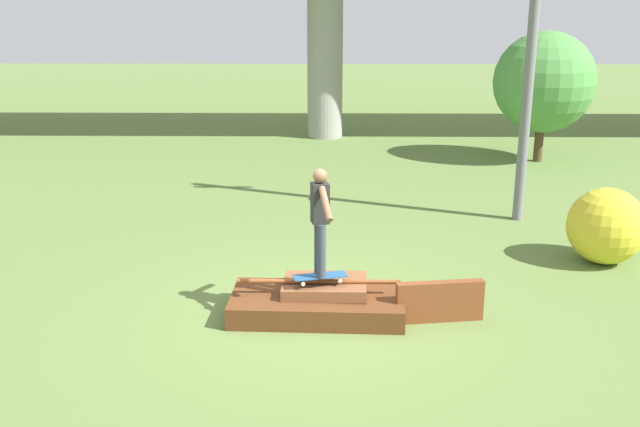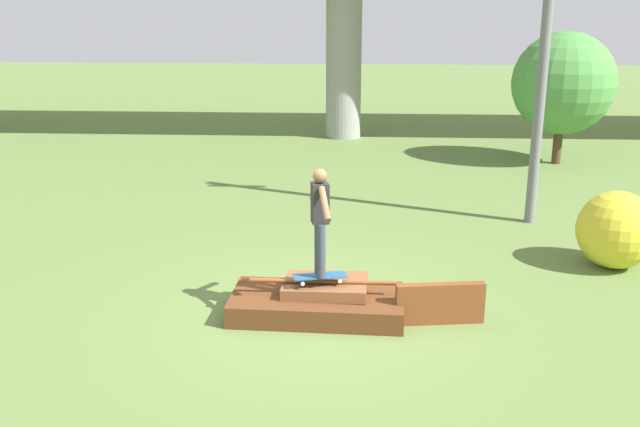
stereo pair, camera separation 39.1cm
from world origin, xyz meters
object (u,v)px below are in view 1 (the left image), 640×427
Objects in this scene: utility_pole at (533,33)px; tree_behind_left at (544,82)px; skateboard at (320,276)px; bush_yellow_flowering at (606,226)px; skater at (320,216)px.

utility_pole reaches higher than tree_behind_left.
bush_yellow_flowering is at bearing 25.22° from skateboard.
utility_pole reaches higher than skateboard.
tree_behind_left reaches higher than bush_yellow_flowering.
tree_behind_left is (5.77, 9.99, 0.66)m from skater.
tree_behind_left is at bearing 70.66° from utility_pole.
skater is 0.21× the size of utility_pole.
skateboard is at bearing -119.99° from tree_behind_left.
skateboard is 0.60× the size of bush_yellow_flowering.
bush_yellow_flowering is (-1.06, -7.78, -1.49)m from tree_behind_left.
tree_behind_left is (5.77, 9.99, 1.52)m from skateboard.
bush_yellow_flowering is (0.82, -2.42, -2.99)m from utility_pole.
skater reaches higher than bush_yellow_flowering.
utility_pole is 5.87m from tree_behind_left.
utility_pole is 5.49× the size of bush_yellow_flowering.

